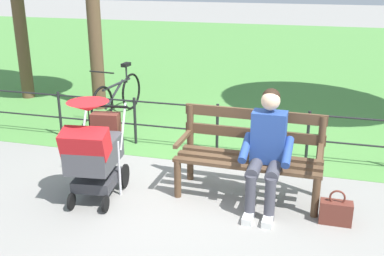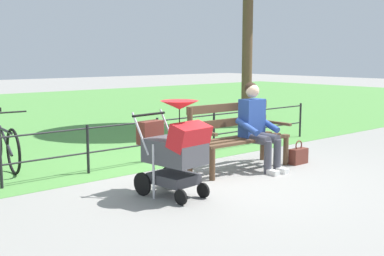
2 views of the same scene
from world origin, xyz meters
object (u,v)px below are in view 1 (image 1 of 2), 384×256
object	(u,v)px
park_bench	(250,151)
handbag	(336,212)
stroller	(94,149)
bicycle	(118,96)
person_on_bench	(267,147)

from	to	relation	value
park_bench	handbag	bearing A→B (deg)	155.96
stroller	bicycle	distance (m)	3.02
park_bench	bicycle	world-z (taller)	park_bench
handbag	bicycle	size ratio (longest dim) A/B	0.22
person_on_bench	stroller	bearing A→B (deg)	10.95
park_bench	stroller	size ratio (longest dim) A/B	1.40
person_on_bench	stroller	size ratio (longest dim) A/B	1.11
park_bench	person_on_bench	bearing A→B (deg)	132.09
person_on_bench	bicycle	size ratio (longest dim) A/B	0.77
person_on_bench	stroller	distance (m)	1.85
bicycle	handbag	bearing A→B (deg)	143.00
handbag	bicycle	bearing A→B (deg)	-37.00
park_bench	handbag	xyz separation A→B (m)	(-0.95, 0.42, -0.40)
person_on_bench	bicycle	bearing A→B (deg)	-41.42
stroller	handbag	distance (m)	2.61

